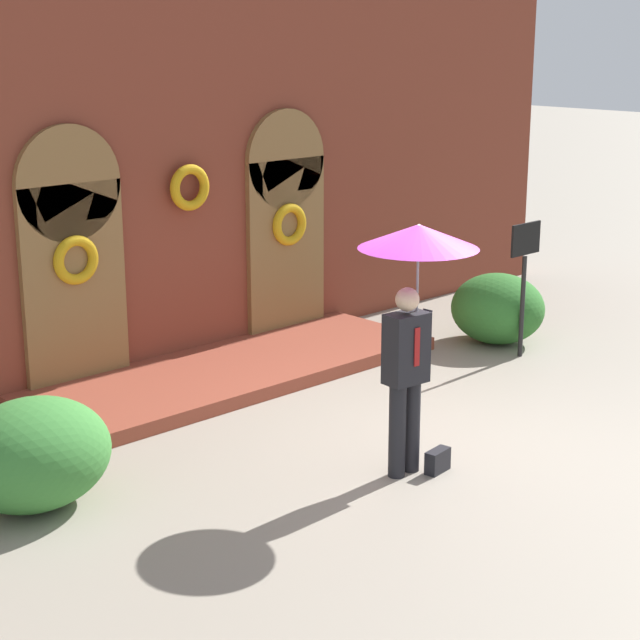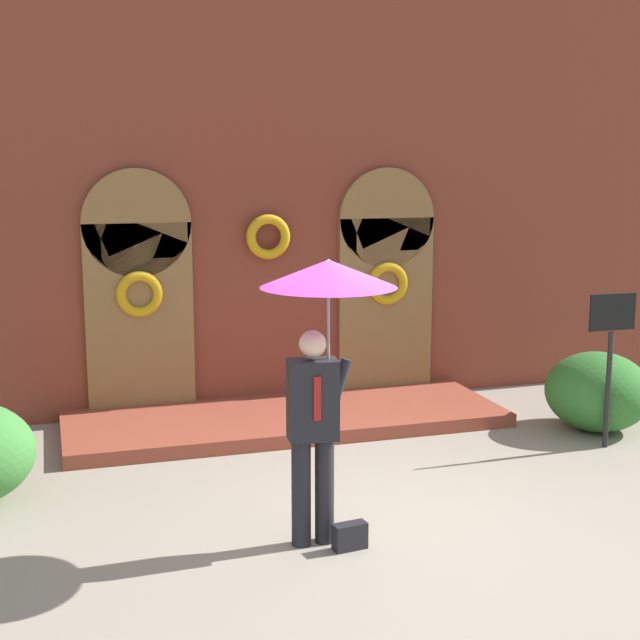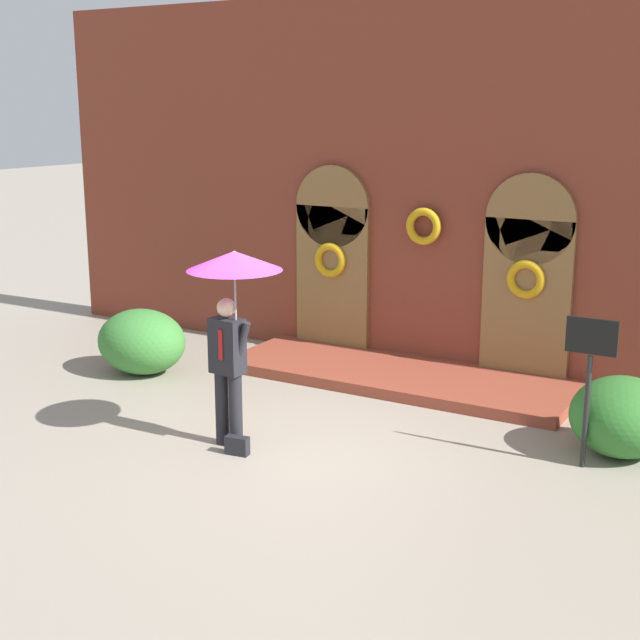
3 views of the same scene
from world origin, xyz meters
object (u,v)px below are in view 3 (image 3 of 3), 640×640
object	(u,v)px
person_with_umbrella	(233,290)
shrub_right	(622,417)
handbag	(237,445)
shrub_left	(142,342)
sign_post	(589,368)

from	to	relation	value
person_with_umbrella	shrub_right	xyz separation A→B (m)	(4.01, 2.05, -1.45)
handbag	shrub_left	distance (m)	3.69
handbag	shrub_left	bearing A→B (deg)	140.64
sign_post	person_with_umbrella	bearing A→B (deg)	-158.56
handbag	shrub_right	size ratio (longest dim) A/B	0.22
sign_post	shrub_left	xyz separation A→B (m)	(-6.69, 0.27, -0.67)
handbag	shrub_left	world-z (taller)	shrub_left
shrub_right	person_with_umbrella	bearing A→B (deg)	-152.88
person_with_umbrella	shrub_left	size ratio (longest dim) A/B	1.69
person_with_umbrella	handbag	bearing A→B (deg)	-51.96
sign_post	shrub_right	world-z (taller)	sign_post
person_with_umbrella	sign_post	xyz separation A→B (m)	(3.73, 1.46, -0.75)
person_with_umbrella	handbag	xyz separation A→B (m)	(0.16, -0.20, -1.80)
shrub_right	sign_post	bearing A→B (deg)	-115.54
sign_post	shrub_right	size ratio (longest dim) A/B	1.38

